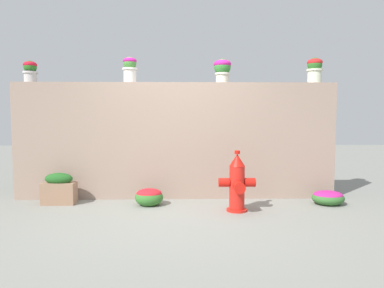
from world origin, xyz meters
name	(u,v)px	position (x,y,z in m)	size (l,w,h in m)	color
ground_plane	(174,217)	(0.00, 0.00, 0.00)	(24.00, 24.00, 0.00)	gray
stone_wall	(176,141)	(0.00, 1.18, 0.94)	(5.17, 0.34, 1.88)	gray
potted_plant_0	(30,70)	(-2.32, 1.15, 2.08)	(0.23, 0.23, 0.35)	beige
potted_plant_1	(130,68)	(-0.74, 1.18, 2.12)	(0.24, 0.24, 0.42)	silver
potted_plant_2	(222,68)	(0.77, 1.20, 2.12)	(0.29, 0.29, 0.40)	beige
potted_plant_3	(315,68)	(2.26, 1.14, 2.11)	(0.26, 0.26, 0.41)	beige
fire_hydrant	(237,184)	(0.88, 0.25, 0.39)	(0.52, 0.42, 0.86)	red
flower_bush_left	(328,197)	(2.33, 0.62, 0.11)	(0.48, 0.44, 0.22)	#35672E
flower_bush_right	(149,196)	(-0.39, 0.62, 0.14)	(0.42, 0.38, 0.27)	#37732D
planter_box	(59,189)	(-1.77, 0.74, 0.23)	(0.49, 0.25, 0.48)	#977157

